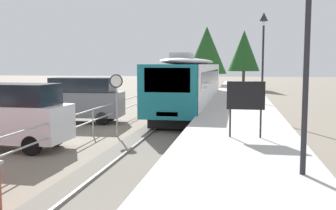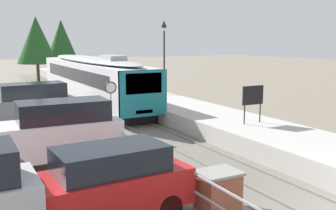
{
  "view_description": "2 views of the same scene",
  "coord_description": "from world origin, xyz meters",
  "px_view_note": "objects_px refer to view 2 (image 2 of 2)",
  "views": [
    {
      "loc": [
        3.2,
        -4.91,
        3.23
      ],
      "look_at": [
        0.4,
        10.73,
        1.6
      ],
      "focal_mm": 42.25,
      "sensor_mm": 36.0,
      "label": 1
    },
    {
      "loc": [
        -8.78,
        -6.29,
        4.79
      ],
      "look_at": [
        0.4,
        10.73,
        1.6
      ],
      "focal_mm": 41.61,
      "sensor_mm": 36.0,
      "label": 2
    }
  ],
  "objects_px": {
    "brick_utility_cabinet": "(218,190)",
    "parked_van_white": "(58,132)",
    "platform_lamp_mid_platform": "(164,43)",
    "parked_van_grey": "(29,106)",
    "commuter_train": "(92,77)",
    "speed_limit_sign": "(111,95)",
    "platform_notice_board": "(253,97)",
    "parked_suv_red": "(106,183)"
  },
  "relations": [
    {
      "from": "platform_lamp_mid_platform",
      "to": "platform_notice_board",
      "type": "height_order",
      "value": "platform_lamp_mid_platform"
    },
    {
      "from": "brick_utility_cabinet",
      "to": "parked_van_white",
      "type": "xyz_separation_m",
      "value": [
        -3.04,
        6.4,
        0.72
      ]
    },
    {
      "from": "speed_limit_sign",
      "to": "brick_utility_cabinet",
      "type": "height_order",
      "value": "speed_limit_sign"
    },
    {
      "from": "platform_lamp_mid_platform",
      "to": "parked_van_white",
      "type": "xyz_separation_m",
      "value": [
        -10.1,
        -10.3,
        -3.33
      ]
    },
    {
      "from": "commuter_train",
      "to": "parked_van_white",
      "type": "relative_size",
      "value": 3.79
    },
    {
      "from": "platform_lamp_mid_platform",
      "to": "parked_van_white",
      "type": "distance_m",
      "value": 14.8
    },
    {
      "from": "commuter_train",
      "to": "brick_utility_cabinet",
      "type": "distance_m",
      "value": 19.88
    },
    {
      "from": "speed_limit_sign",
      "to": "parked_van_grey",
      "type": "bearing_deg",
      "value": 131.17
    },
    {
      "from": "brick_utility_cabinet",
      "to": "platform_notice_board",
      "type": "bearing_deg",
      "value": 42.92
    },
    {
      "from": "platform_lamp_mid_platform",
      "to": "parked_van_white",
      "type": "relative_size",
      "value": 1.08
    },
    {
      "from": "platform_notice_board",
      "to": "parked_suv_red",
      "type": "relative_size",
      "value": 0.38
    },
    {
      "from": "brick_utility_cabinet",
      "to": "parked_van_white",
      "type": "height_order",
      "value": "parked_van_white"
    },
    {
      "from": "parked_suv_red",
      "to": "parked_van_grey",
      "type": "bearing_deg",
      "value": 89.89
    },
    {
      "from": "platform_lamp_mid_platform",
      "to": "brick_utility_cabinet",
      "type": "xyz_separation_m",
      "value": [
        -7.06,
        -16.7,
        -4.05
      ]
    },
    {
      "from": "commuter_train",
      "to": "parked_van_grey",
      "type": "distance_m",
      "value": 8.35
    },
    {
      "from": "platform_lamp_mid_platform",
      "to": "brick_utility_cabinet",
      "type": "relative_size",
      "value": 4.42
    },
    {
      "from": "platform_notice_board",
      "to": "parked_van_grey",
      "type": "height_order",
      "value": "platform_notice_board"
    },
    {
      "from": "parked_van_grey",
      "to": "commuter_train",
      "type": "bearing_deg",
      "value": 48.32
    },
    {
      "from": "platform_lamp_mid_platform",
      "to": "parked_suv_red",
      "type": "xyz_separation_m",
      "value": [
        -10.12,
        -15.87,
        -3.56
      ]
    },
    {
      "from": "speed_limit_sign",
      "to": "parked_suv_red",
      "type": "bearing_deg",
      "value": -111.04
    },
    {
      "from": "parked_van_grey",
      "to": "brick_utility_cabinet",
      "type": "bearing_deg",
      "value": -77.27
    },
    {
      "from": "parked_suv_red",
      "to": "platform_lamp_mid_platform",
      "type": "bearing_deg",
      "value": 57.47
    },
    {
      "from": "commuter_train",
      "to": "parked_van_white",
      "type": "xyz_separation_m",
      "value": [
        -5.52,
        -13.26,
        -0.85
      ]
    },
    {
      "from": "platform_lamp_mid_platform",
      "to": "speed_limit_sign",
      "type": "height_order",
      "value": "platform_lamp_mid_platform"
    },
    {
      "from": "platform_lamp_mid_platform",
      "to": "commuter_train",
      "type": "bearing_deg",
      "value": 147.08
    },
    {
      "from": "platform_lamp_mid_platform",
      "to": "platform_notice_board",
      "type": "relative_size",
      "value": 2.97
    },
    {
      "from": "brick_utility_cabinet",
      "to": "speed_limit_sign",
      "type": "bearing_deg",
      "value": 88.11
    },
    {
      "from": "commuter_train",
      "to": "brick_utility_cabinet",
      "type": "xyz_separation_m",
      "value": [
        -2.48,
        -19.66,
        -1.57
      ]
    },
    {
      "from": "parked_suv_red",
      "to": "brick_utility_cabinet",
      "type": "bearing_deg",
      "value": -15.12
    },
    {
      "from": "parked_suv_red",
      "to": "parked_van_white",
      "type": "relative_size",
      "value": 0.94
    },
    {
      "from": "brick_utility_cabinet",
      "to": "parked_van_white",
      "type": "distance_m",
      "value": 7.12
    },
    {
      "from": "parked_suv_red",
      "to": "commuter_train",
      "type": "bearing_deg",
      "value": 73.59
    },
    {
      "from": "platform_lamp_mid_platform",
      "to": "parked_van_grey",
      "type": "distance_m",
      "value": 11.12
    },
    {
      "from": "speed_limit_sign",
      "to": "parked_van_grey",
      "type": "distance_m",
      "value": 5.17
    },
    {
      "from": "platform_notice_board",
      "to": "speed_limit_sign",
      "type": "xyz_separation_m",
      "value": [
        -5.6,
        4.12,
        -0.06
      ]
    },
    {
      "from": "commuter_train",
      "to": "platform_notice_board",
      "type": "height_order",
      "value": "commuter_train"
    },
    {
      "from": "parked_suv_red",
      "to": "parked_van_grey",
      "type": "xyz_separation_m",
      "value": [
        0.02,
        12.63,
        0.23
      ]
    },
    {
      "from": "commuter_train",
      "to": "platform_notice_board",
      "type": "xyz_separation_m",
      "value": [
        3.43,
        -14.16,
        0.04
      ]
    },
    {
      "from": "brick_utility_cabinet",
      "to": "parked_suv_red",
      "type": "distance_m",
      "value": 3.21
    },
    {
      "from": "speed_limit_sign",
      "to": "brick_utility_cabinet",
      "type": "bearing_deg",
      "value": -91.89
    },
    {
      "from": "brick_utility_cabinet",
      "to": "commuter_train",
      "type": "bearing_deg",
      "value": 82.8
    },
    {
      "from": "platform_lamp_mid_platform",
      "to": "parked_van_grey",
      "type": "relative_size",
      "value": 1.07
    }
  ]
}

